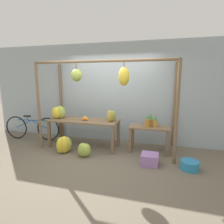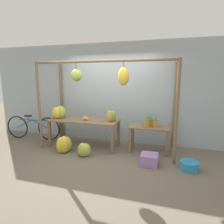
{
  "view_description": "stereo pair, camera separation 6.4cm",
  "coord_description": "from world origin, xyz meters",
  "px_view_note": "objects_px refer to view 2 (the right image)",
  "views": [
    {
      "loc": [
        1.4,
        -3.77,
        1.84
      ],
      "look_at": [
        0.15,
        0.69,
        0.99
      ],
      "focal_mm": 30.0,
      "sensor_mm": 36.0,
      "label": 1
    },
    {
      "loc": [
        1.46,
        -3.75,
        1.84
      ],
      "look_at": [
        0.15,
        0.69,
        0.99
      ],
      "focal_mm": 30.0,
      "sensor_mm": 36.0,
      "label": 2
    }
  ],
  "objects_px": {
    "orange_pile": "(85,118)",
    "fruit_crate_white": "(149,159)",
    "banana_pile_on_table": "(59,112)",
    "papaya_pile": "(112,116)",
    "parked_bicycle": "(33,127)",
    "pineapple_cluster": "(151,122)",
    "banana_pile_ground_left": "(64,145)",
    "blue_bucket": "(189,166)",
    "banana_pile_ground_right": "(84,150)"
  },
  "relations": [
    {
      "from": "blue_bucket",
      "to": "parked_bicycle",
      "type": "relative_size",
      "value": 0.21
    },
    {
      "from": "banana_pile_ground_left",
      "to": "orange_pile",
      "type": "bearing_deg",
      "value": 57.51
    },
    {
      "from": "banana_pile_ground_right",
      "to": "fruit_crate_white",
      "type": "relative_size",
      "value": 0.95
    },
    {
      "from": "orange_pile",
      "to": "parked_bicycle",
      "type": "bearing_deg",
      "value": 176.38
    },
    {
      "from": "papaya_pile",
      "to": "parked_bicycle",
      "type": "bearing_deg",
      "value": 177.94
    },
    {
      "from": "banana_pile_ground_left",
      "to": "fruit_crate_white",
      "type": "bearing_deg",
      "value": -2.07
    },
    {
      "from": "orange_pile",
      "to": "banana_pile_on_table",
      "type": "bearing_deg",
      "value": -179.74
    },
    {
      "from": "orange_pile",
      "to": "papaya_pile",
      "type": "bearing_deg",
      "value": 1.85
    },
    {
      "from": "banana_pile_on_table",
      "to": "banana_pile_ground_left",
      "type": "height_order",
      "value": "banana_pile_on_table"
    },
    {
      "from": "banana_pile_ground_right",
      "to": "parked_bicycle",
      "type": "distance_m",
      "value": 2.17
    },
    {
      "from": "pineapple_cluster",
      "to": "banana_pile_ground_right",
      "type": "relative_size",
      "value": 0.94
    },
    {
      "from": "banana_pile_on_table",
      "to": "pineapple_cluster",
      "type": "distance_m",
      "value": 2.48
    },
    {
      "from": "orange_pile",
      "to": "fruit_crate_white",
      "type": "relative_size",
      "value": 0.6
    },
    {
      "from": "fruit_crate_white",
      "to": "banana_pile_on_table",
      "type": "bearing_deg",
      "value": 166.29
    },
    {
      "from": "parked_bicycle",
      "to": "papaya_pile",
      "type": "bearing_deg",
      "value": -2.06
    },
    {
      "from": "orange_pile",
      "to": "papaya_pile",
      "type": "relative_size",
      "value": 0.71
    },
    {
      "from": "banana_pile_on_table",
      "to": "pineapple_cluster",
      "type": "bearing_deg",
      "value": 2.68
    },
    {
      "from": "banana_pile_ground_left",
      "to": "pineapple_cluster",
      "type": "bearing_deg",
      "value": 17.77
    },
    {
      "from": "blue_bucket",
      "to": "parked_bicycle",
      "type": "distance_m",
      "value": 4.42
    },
    {
      "from": "banana_pile_ground_right",
      "to": "banana_pile_ground_left",
      "type": "bearing_deg",
      "value": 171.52
    },
    {
      "from": "banana_pile_on_table",
      "to": "parked_bicycle",
      "type": "relative_size",
      "value": 0.24
    },
    {
      "from": "banana_pile_on_table",
      "to": "parked_bicycle",
      "type": "bearing_deg",
      "value": 173.45
    },
    {
      "from": "banana_pile_ground_right",
      "to": "blue_bucket",
      "type": "xyz_separation_m",
      "value": [
        2.32,
        -0.0,
        -0.07
      ]
    },
    {
      "from": "parked_bicycle",
      "to": "papaya_pile",
      "type": "distance_m",
      "value": 2.57
    },
    {
      "from": "blue_bucket",
      "to": "papaya_pile",
      "type": "bearing_deg",
      "value": 160.31
    },
    {
      "from": "papaya_pile",
      "to": "blue_bucket",
      "type": "bearing_deg",
      "value": -19.69
    },
    {
      "from": "orange_pile",
      "to": "pineapple_cluster",
      "type": "relative_size",
      "value": 0.67
    },
    {
      "from": "fruit_crate_white",
      "to": "papaya_pile",
      "type": "height_order",
      "value": "papaya_pile"
    },
    {
      "from": "blue_bucket",
      "to": "papaya_pile",
      "type": "distance_m",
      "value": 2.1
    },
    {
      "from": "orange_pile",
      "to": "parked_bicycle",
      "type": "distance_m",
      "value": 1.84
    },
    {
      "from": "banana_pile_on_table",
      "to": "parked_bicycle",
      "type": "height_order",
      "value": "banana_pile_on_table"
    },
    {
      "from": "pineapple_cluster",
      "to": "fruit_crate_white",
      "type": "height_order",
      "value": "pineapple_cluster"
    },
    {
      "from": "pineapple_cluster",
      "to": "orange_pile",
      "type": "bearing_deg",
      "value": -176.23
    },
    {
      "from": "banana_pile_on_table",
      "to": "blue_bucket",
      "type": "distance_m",
      "value": 3.48
    },
    {
      "from": "banana_pile_on_table",
      "to": "fruit_crate_white",
      "type": "bearing_deg",
      "value": -13.71
    },
    {
      "from": "pineapple_cluster",
      "to": "papaya_pile",
      "type": "distance_m",
      "value": 0.99
    },
    {
      "from": "pineapple_cluster",
      "to": "banana_pile_ground_left",
      "type": "xyz_separation_m",
      "value": [
        -2.05,
        -0.66,
        -0.57
      ]
    },
    {
      "from": "orange_pile",
      "to": "blue_bucket",
      "type": "distance_m",
      "value": 2.72
    },
    {
      "from": "pineapple_cluster",
      "to": "papaya_pile",
      "type": "bearing_deg",
      "value": -174.82
    },
    {
      "from": "banana_pile_ground_left",
      "to": "blue_bucket",
      "type": "distance_m",
      "value": 2.9
    },
    {
      "from": "blue_bucket",
      "to": "parked_bicycle",
      "type": "height_order",
      "value": "parked_bicycle"
    },
    {
      "from": "banana_pile_on_table",
      "to": "papaya_pile",
      "type": "relative_size",
      "value": 1.39
    },
    {
      "from": "banana_pile_ground_left",
      "to": "blue_bucket",
      "type": "bearing_deg",
      "value": -1.75
    },
    {
      "from": "banana_pile_ground_right",
      "to": "parked_bicycle",
      "type": "bearing_deg",
      "value": 159.85
    },
    {
      "from": "blue_bucket",
      "to": "banana_pile_ground_right",
      "type": "bearing_deg",
      "value": 179.96
    },
    {
      "from": "pineapple_cluster",
      "to": "blue_bucket",
      "type": "bearing_deg",
      "value": -41.14
    },
    {
      "from": "parked_bicycle",
      "to": "banana_pile_on_table",
      "type": "bearing_deg",
      "value": -6.55
    },
    {
      "from": "pineapple_cluster",
      "to": "banana_pile_ground_right",
      "type": "xyz_separation_m",
      "value": [
        -1.46,
        -0.74,
        -0.61
      ]
    },
    {
      "from": "banana_pile_on_table",
      "to": "papaya_pile",
      "type": "height_order",
      "value": "banana_pile_on_table"
    },
    {
      "from": "banana_pile_ground_right",
      "to": "pineapple_cluster",
      "type": "bearing_deg",
      "value": 26.91
    }
  ]
}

